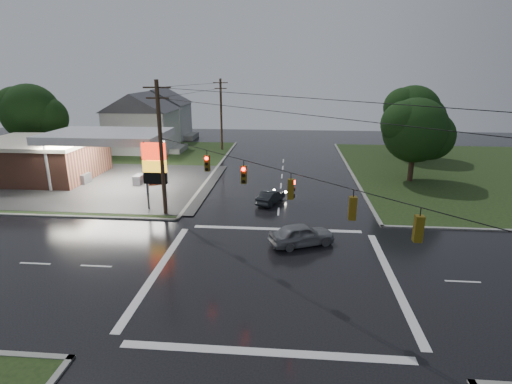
# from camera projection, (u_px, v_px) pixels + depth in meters

# --- Properties ---
(ground) EXTENTS (120.00, 120.00, 0.00)m
(ground) POSITION_uv_depth(u_px,v_px,m) (272.00, 273.00, 23.92)
(ground) COLOR black
(ground) RESTS_ON ground
(grass_nw) EXTENTS (36.00, 36.00, 0.08)m
(grass_nw) POSITION_uv_depth(u_px,v_px,m) (78.00, 165.00, 50.83)
(grass_nw) COLOR black
(grass_nw) RESTS_ON ground
(grass_ne) EXTENTS (36.00, 36.00, 0.08)m
(grass_ne) POSITION_uv_depth(u_px,v_px,m) (505.00, 174.00, 46.52)
(grass_ne) COLOR black
(grass_ne) RESTS_ON ground
(gas_station) EXTENTS (26.20, 18.00, 5.60)m
(gas_station) POSITION_uv_depth(u_px,v_px,m) (49.00, 156.00, 44.06)
(gas_station) COLOR #2D2D2D
(gas_station) RESTS_ON ground
(pylon_sign) EXTENTS (2.00, 0.35, 6.00)m
(pylon_sign) POSITION_uv_depth(u_px,v_px,m) (155.00, 165.00, 33.62)
(pylon_sign) COLOR #59595E
(pylon_sign) RESTS_ON ground
(utility_pole_nw) EXTENTS (2.20, 0.32, 11.00)m
(utility_pole_nw) POSITION_uv_depth(u_px,v_px,m) (161.00, 147.00, 32.08)
(utility_pole_nw) COLOR #382619
(utility_pole_nw) RESTS_ON ground
(utility_pole_n) EXTENTS (2.20, 0.32, 10.50)m
(utility_pole_n) POSITION_uv_depth(u_px,v_px,m) (221.00, 114.00, 59.30)
(utility_pole_n) COLOR #382619
(utility_pole_n) RESTS_ON ground
(traffic_signals) EXTENTS (26.87, 26.87, 1.47)m
(traffic_signals) POSITION_uv_depth(u_px,v_px,m) (274.00, 169.00, 22.00)
(traffic_signals) COLOR black
(traffic_signals) RESTS_ON ground
(house_near) EXTENTS (11.05, 8.48, 8.60)m
(house_near) POSITION_uv_depth(u_px,v_px,m) (142.00, 122.00, 58.65)
(house_near) COLOR silver
(house_near) RESTS_ON ground
(house_far) EXTENTS (11.05, 8.48, 8.60)m
(house_far) POSITION_uv_depth(u_px,v_px,m) (161.00, 113.00, 70.16)
(house_far) COLOR silver
(house_far) RESTS_ON ground
(tree_nw_behind) EXTENTS (8.93, 7.60, 10.00)m
(tree_nw_behind) POSITION_uv_depth(u_px,v_px,m) (32.00, 113.00, 53.48)
(tree_nw_behind) COLOR black
(tree_nw_behind) RESTS_ON ground
(tree_ne_near) EXTENTS (7.99, 6.80, 8.98)m
(tree_ne_near) POSITION_uv_depth(u_px,v_px,m) (417.00, 131.00, 42.06)
(tree_ne_near) COLOR black
(tree_ne_near) RESTS_ON ground
(tree_ne_far) EXTENTS (8.46, 7.20, 9.80)m
(tree_ne_far) POSITION_uv_depth(u_px,v_px,m) (414.00, 113.00, 53.06)
(tree_ne_far) COLOR black
(tree_ne_far) RESTS_ON ground
(car_north) EXTENTS (2.62, 3.90, 1.22)m
(car_north) POSITION_uv_depth(u_px,v_px,m) (271.00, 197.00, 36.38)
(car_north) COLOR black
(car_north) RESTS_ON ground
(car_crossing) EXTENTS (4.90, 3.49, 1.55)m
(car_crossing) POSITION_uv_depth(u_px,v_px,m) (302.00, 234.00, 27.64)
(car_crossing) COLOR gray
(car_crossing) RESTS_ON ground
(car_pump) EXTENTS (3.14, 4.52, 1.22)m
(car_pump) POSITION_uv_depth(u_px,v_px,m) (153.00, 176.00, 43.48)
(car_pump) COLOR #5F2615
(car_pump) RESTS_ON ground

